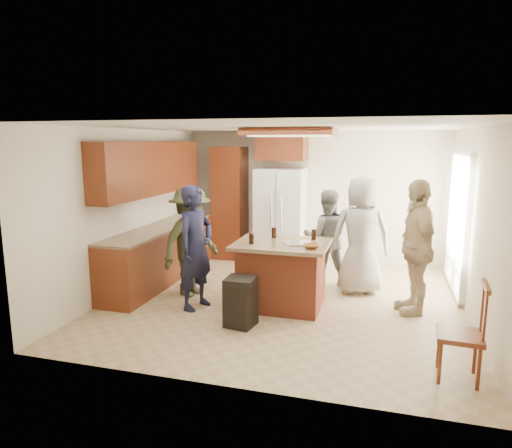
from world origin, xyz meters
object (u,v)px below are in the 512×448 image
(person_behind_right, at_px, (361,235))
(refrigerator, at_px, (280,216))
(person_counter, at_px, (191,242))
(spindle_chair, at_px, (462,336))
(trash_bin, at_px, (241,302))
(kitchen_island, at_px, (281,274))
(person_front_left, at_px, (196,248))
(person_side_right, at_px, (416,247))
(person_behind_left, at_px, (326,237))

(person_behind_right, height_order, refrigerator, person_behind_right)
(person_counter, relative_size, spindle_chair, 1.66)
(spindle_chair, bearing_deg, trash_bin, 164.93)
(person_behind_right, bearing_deg, spindle_chair, 104.57)
(person_counter, relative_size, kitchen_island, 1.29)
(trash_bin, relative_size, spindle_chair, 0.63)
(refrigerator, distance_m, trash_bin, 3.25)
(person_front_left, xyz_separation_m, person_side_right, (2.91, 0.65, 0.05))
(refrigerator, bearing_deg, person_counter, -110.85)
(person_front_left, xyz_separation_m, person_behind_left, (1.59, 1.59, -0.09))
(person_side_right, bearing_deg, trash_bin, -76.55)
(person_behind_left, bearing_deg, refrigerator, -61.48)
(person_behind_right, relative_size, refrigerator, 1.00)
(person_behind_right, relative_size, person_side_right, 0.99)
(person_behind_left, distance_m, trash_bin, 2.24)
(person_counter, xyz_separation_m, kitchen_island, (1.42, -0.12, -0.35))
(kitchen_island, bearing_deg, person_counter, 175.14)
(person_front_left, bearing_deg, person_side_right, -60.43)
(person_side_right, height_order, spindle_chair, person_side_right)
(person_behind_right, height_order, kitchen_island, person_behind_right)
(person_front_left, height_order, person_side_right, person_side_right)
(refrigerator, height_order, spindle_chair, refrigerator)
(kitchen_island, bearing_deg, spindle_chair, -34.72)
(person_front_left, bearing_deg, person_counter, 48.22)
(person_front_left, distance_m, kitchen_island, 1.25)
(person_front_left, bearing_deg, person_behind_left, -28.06)
(person_behind_left, bearing_deg, spindle_chair, 108.46)
(person_counter, relative_size, refrigerator, 0.92)
(refrigerator, relative_size, spindle_chair, 1.81)
(person_front_left, relative_size, spindle_chair, 1.73)
(person_front_left, bearing_deg, person_behind_right, -42.46)
(person_behind_left, relative_size, person_counter, 0.94)
(person_front_left, height_order, person_behind_left, person_front_left)
(person_counter, bearing_deg, person_front_left, -128.18)
(person_behind_left, xyz_separation_m, person_behind_right, (0.56, -0.32, 0.13))
(person_counter, height_order, kitchen_island, person_counter)
(person_side_right, xyz_separation_m, kitchen_island, (-1.78, -0.29, -0.44))
(person_behind_right, bearing_deg, person_side_right, 130.22)
(person_counter, bearing_deg, spindle_chair, -93.60)
(person_counter, bearing_deg, kitchen_island, -74.26)
(person_front_left, distance_m, person_behind_right, 2.50)
(person_side_right, bearing_deg, kitchen_island, -94.70)
(person_front_left, xyz_separation_m, person_behind_right, (2.15, 1.27, 0.04))
(refrigerator, bearing_deg, trash_bin, -86.07)
(kitchen_island, bearing_deg, trash_bin, -112.94)
(person_side_right, distance_m, spindle_chair, 1.86)
(person_front_left, relative_size, person_behind_right, 0.95)
(kitchen_island, distance_m, trash_bin, 0.89)
(kitchen_island, height_order, spindle_chair, spindle_chair)
(person_behind_right, relative_size, spindle_chair, 1.82)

